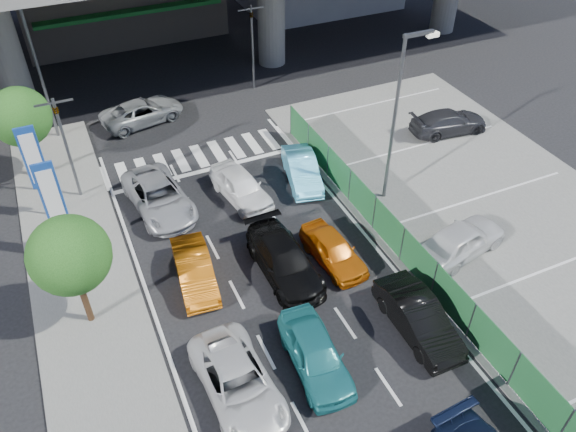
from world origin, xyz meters
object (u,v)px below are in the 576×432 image
traffic_light_right (252,27)px  parked_sedan_dgrey (449,122)px  hatch_black_mid_right (418,318)px  traffic_light_left (60,125)px  crossing_wagon_silver (142,112)px  street_lamp_right (399,107)px  sedan_white_front_mid (241,186)px  taxi_orange_right (333,250)px  kei_truck_front_right (302,170)px  sedan_black_mid (284,260)px  taxi_orange_left (194,270)px  wagon_silver_front_left (159,197)px  sedan_white_mid_left (238,382)px  tree_far (20,117)px  taxi_teal_mid (316,354)px  signboard_far (34,161)px  tree_near (70,255)px  street_lamp_left (38,54)px  traffic_cone (387,230)px  signboard_near (52,198)px  parked_sedan_white (461,240)px

traffic_light_right → parked_sedan_dgrey: traffic_light_right is taller
hatch_black_mid_right → traffic_light_left: bearing=127.7°
crossing_wagon_silver → hatch_black_mid_right: bearing=-176.1°
street_lamp_right → sedan_white_front_mid: (-6.41, 2.71, -4.08)m
taxi_orange_right → kei_truck_front_right: size_ratio=0.92×
sedan_white_front_mid → parked_sedan_dgrey: bearing=-5.1°
sedan_black_mid → street_lamp_right: bearing=21.3°
taxi_orange_left → wagon_silver_front_left: (-0.11, 5.14, 0.05)m
traffic_light_right → sedan_white_mid_left: (-8.56, -20.16, -3.30)m
tree_far → taxi_teal_mid: 17.65m
taxi_teal_mid → signboard_far: bearing=125.0°
tree_near → taxi_teal_mid: (6.73, -5.24, -2.70)m
street_lamp_left → signboard_far: bearing=-100.3°
wagon_silver_front_left → traffic_cone: size_ratio=8.02×
taxi_orange_left → parked_sedan_dgrey: 16.97m
sedan_white_mid_left → taxi_orange_right: size_ratio=1.26×
kei_truck_front_right → traffic_cone: 5.53m
street_lamp_right → traffic_cone: (-1.57, -2.49, -4.40)m
street_lamp_right → sedan_white_front_mid: 8.07m
traffic_light_right → taxi_orange_right: bearing=-99.9°
traffic_light_left → hatch_black_mid_right: bearing=-53.1°
sedan_white_mid_left → street_lamp_right: bearing=32.4°
sedan_white_mid_left → crossing_wagon_silver: 18.93m
traffic_light_left → signboard_far: traffic_light_left is taller
signboard_near → parked_sedan_dgrey: size_ratio=1.08×
street_lamp_right → traffic_light_right: bearing=97.3°
street_lamp_left → taxi_orange_left: 14.67m
taxi_teal_mid → taxi_orange_right: bearing=59.5°
taxi_orange_left → parked_sedan_white: (10.61, -3.04, 0.16)m
street_lamp_left → sedan_black_mid: size_ratio=1.68×
taxi_teal_mid → tree_near: bearing=146.1°
traffic_cone → street_lamp_left: bearing=129.5°
street_lamp_right → parked_sedan_dgrey: street_lamp_right is taller
sedan_black_mid → traffic_cone: 5.00m
tree_near → taxi_teal_mid: size_ratio=1.19×
crossing_wagon_silver → tree_near: bearing=146.7°
street_lamp_right → wagon_silver_front_left: bearing=160.9°
crossing_wagon_silver → kei_truck_front_right: bearing=-159.6°
taxi_orange_left → traffic_cone: size_ratio=6.25×
tree_far → wagon_silver_front_left: 7.47m
street_lamp_right → street_lamp_left: same height
traffic_light_left → tree_far: size_ratio=1.08×
signboard_near → traffic_light_right: bearing=40.9°
hatch_black_mid_right → taxi_orange_left: hatch_black_mid_right is taller
taxi_orange_right → traffic_cone: taxi_orange_right is taller
signboard_near → tree_far: 6.54m
street_lamp_right → tree_near: size_ratio=1.67×
tree_far → taxi_orange_right: size_ratio=1.31×
tree_near → tree_far: (-0.80, 10.50, 0.00)m
traffic_light_right → tree_near: size_ratio=1.08×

